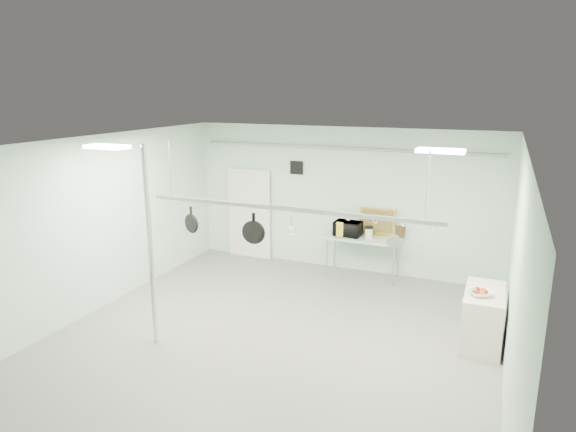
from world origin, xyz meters
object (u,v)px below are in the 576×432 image
at_px(prep_table, 363,240).
at_px(skillet_left, 191,220).
at_px(pot_rack, 286,207).
at_px(fruit_bowl, 480,293).
at_px(chrome_pole, 150,248).
at_px(skillet_mid, 253,229).
at_px(coffee_canister, 369,233).
at_px(side_cabinet, 483,318).
at_px(microwave, 348,229).
at_px(skillet_right, 254,226).

height_order(prep_table, skillet_left, skillet_left).
height_order(pot_rack, fruit_bowl, pot_rack).
bearing_deg(fruit_bowl, chrome_pole, -159.45).
height_order(fruit_bowl, skillet_mid, skillet_mid).
height_order(coffee_canister, fruit_bowl, coffee_canister).
xyz_separation_m(side_cabinet, skillet_left, (-4.68, -1.10, 1.40)).
distance_m(prep_table, coffee_canister, 0.22).
distance_m(coffee_canister, fruit_bowl, 3.34).
height_order(chrome_pole, skillet_mid, chrome_pole).
relative_size(pot_rack, fruit_bowl, 13.72).
bearing_deg(pot_rack, coffee_canister, 80.89).
bearing_deg(coffee_canister, pot_rack, -99.11).
distance_m(microwave, skillet_mid, 3.41).
distance_m(skillet_left, skillet_mid, 1.17).
relative_size(chrome_pole, side_cabinet, 2.67).
distance_m(side_cabinet, fruit_bowl, 0.54).
relative_size(prep_table, skillet_left, 3.43).
bearing_deg(fruit_bowl, skillet_mid, -165.49).
xyz_separation_m(microwave, skillet_right, (-0.61, -3.27, 0.81)).
bearing_deg(fruit_bowl, skillet_left, -169.07).
xyz_separation_m(prep_table, side_cabinet, (2.55, -2.20, -0.38)).
distance_m(skillet_left, skillet_right, 1.18).
xyz_separation_m(prep_table, microwave, (-0.34, -0.03, 0.23)).
xyz_separation_m(coffee_canister, skillet_right, (-1.07, -3.27, 0.86)).
relative_size(chrome_pole, fruit_bowl, 9.15).
relative_size(fruit_bowl, skillet_right, 0.81).
height_order(chrome_pole, side_cabinet, chrome_pole).
xyz_separation_m(microwave, skillet_left, (-1.79, -3.27, 0.79)).
distance_m(chrome_pole, coffee_canister, 4.86).
xyz_separation_m(microwave, fruit_bowl, (2.81, -2.38, -0.12)).
bearing_deg(side_cabinet, pot_rack, -159.55).
bearing_deg(side_cabinet, coffee_canister, 138.18).
relative_size(microwave, coffee_canister, 2.67).
bearing_deg(microwave, fruit_bowl, 143.19).
xyz_separation_m(skillet_mid, skillet_right, (0.01, 0.00, 0.05)).
relative_size(prep_table, side_cabinet, 1.33).
xyz_separation_m(fruit_bowl, skillet_left, (-4.60, -0.89, 0.91)).
bearing_deg(skillet_left, pot_rack, 19.42).
distance_m(pot_rack, coffee_canister, 3.53).
bearing_deg(fruit_bowl, microwave, 139.67).
bearing_deg(chrome_pole, skillet_right, 33.61).
xyz_separation_m(side_cabinet, pot_rack, (-2.95, -1.10, 1.78)).
bearing_deg(microwave, side_cabinet, 146.58).
bearing_deg(coffee_canister, skillet_left, -124.53).
relative_size(side_cabinet, skillet_left, 2.58).
height_order(prep_table, microwave, microwave).
xyz_separation_m(side_cabinet, coffee_canister, (-2.43, 2.17, 0.56)).
height_order(prep_table, pot_rack, pot_rack).
relative_size(pot_rack, skillet_left, 10.30).
xyz_separation_m(prep_table, skillet_left, (-2.13, -3.30, 1.02)).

